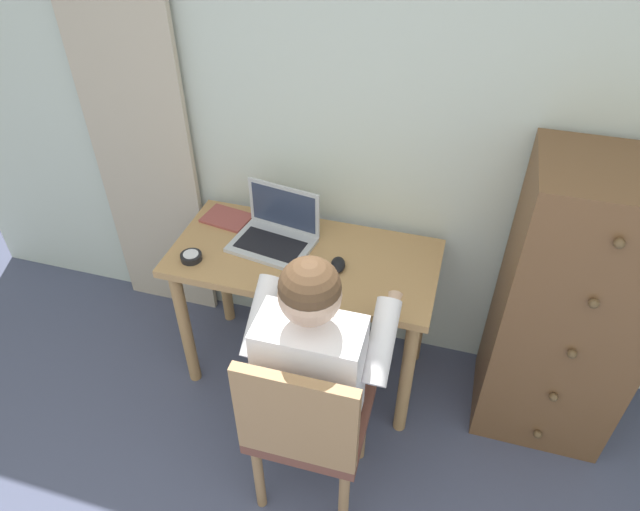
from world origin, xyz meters
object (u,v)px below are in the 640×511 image
Objects in this scene: dresser at (569,310)px; laptop at (276,232)px; person_seated at (320,353)px; notebook_pad at (227,218)px; chair at (306,423)px; computer_mouse at (338,265)px; desk_clock at (191,257)px; desk at (304,277)px.

laptop is at bearing -179.99° from dresser.
notebook_pad is at bearing 135.66° from person_seated.
chair is 8.87× the size of computer_mouse.
laptop reaches higher than desk_clock.
chair is at bearing -72.36° from desk.
desk is at bearing -21.88° from laptop.
chair is 9.85× the size of desk_clock.
dresser reaches higher than computer_mouse.
desk is 5.44× the size of notebook_pad.
dresser reaches higher than notebook_pad.
desk is 0.23m from laptop.
dresser reaches higher than desk.
chair is 4.22× the size of notebook_pad.
dresser is 6.23× the size of notebook_pad.
dresser reaches higher than chair.
chair is at bearing -141.93° from dresser.
dresser is at bearing 38.07° from chair.
desk is 12.68× the size of desk_clock.
dresser is 0.95m from computer_mouse.
desk is 1.29× the size of chair.
dresser is 1.48× the size of chair.
person_seated is (-0.89, -0.52, 0.03)m from dresser.
computer_mouse is at bearing -17.74° from laptop.
dresser is 3.49× the size of laptop.
notebook_pad is at bearing 149.97° from computer_mouse.
desk_clock reaches higher than desk.
chair is (-0.89, -0.70, -0.16)m from dresser.
laptop reaches higher than computer_mouse.
chair is 0.74× the size of person_seated.
notebook_pad is (-0.62, 0.61, 0.06)m from person_seated.
laptop is 3.75× the size of computer_mouse.
computer_mouse is at bearing -174.03° from dresser.
laptop is 1.79× the size of notebook_pad.
desk_clock is 0.43× the size of notebook_pad.
computer_mouse reaches higher than notebook_pad.
notebook_pad is at bearing 176.53° from dresser.
desk_clock is at bearing 143.53° from chair.
desk is 0.46m from notebook_pad.
chair reaches higher than desk.
computer_mouse is at bearing -9.25° from notebook_pad.
computer_mouse is 1.11× the size of desk_clock.
desk_clock is at bearing -160.44° from desk.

